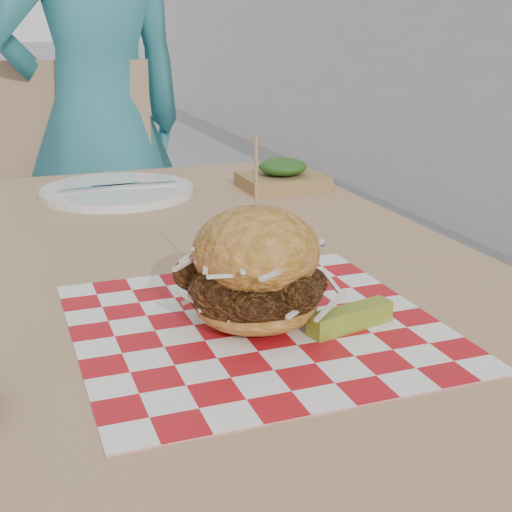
% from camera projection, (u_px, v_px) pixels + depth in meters
% --- Properties ---
extents(diner, '(0.66, 0.54, 1.55)m').
position_uv_depth(diner, '(100.00, 126.00, 1.91)').
color(diner, teal).
rests_on(diner, ground).
extents(patio_table, '(0.80, 1.20, 0.75)m').
position_uv_depth(patio_table, '(171.00, 315.00, 0.95)').
color(patio_table, tan).
rests_on(patio_table, ground).
extents(patio_chair, '(0.50, 0.51, 0.95)m').
position_uv_depth(patio_chair, '(91.00, 217.00, 1.89)').
color(patio_chair, tan).
rests_on(patio_chair, ground).
extents(paper_liner, '(0.36, 0.36, 0.00)m').
position_uv_depth(paper_liner, '(256.00, 325.00, 0.72)').
color(paper_liner, red).
rests_on(paper_liner, patio_table).
extents(sandwich, '(0.17, 0.17, 0.19)m').
position_uv_depth(sandwich, '(256.00, 275.00, 0.71)').
color(sandwich, '#D5803C').
rests_on(sandwich, paper_liner).
extents(pickle_spear, '(0.10, 0.04, 0.02)m').
position_uv_depth(pickle_spear, '(350.00, 318.00, 0.71)').
color(pickle_spear, olive).
rests_on(pickle_spear, paper_liner).
extents(place_setting, '(0.27, 0.27, 0.02)m').
position_uv_depth(place_setting, '(117.00, 191.00, 1.27)').
color(place_setting, white).
rests_on(place_setting, patio_table).
extents(kraft_tray, '(0.15, 0.12, 0.06)m').
position_uv_depth(kraft_tray, '(283.00, 176.00, 1.32)').
color(kraft_tray, olive).
rests_on(kraft_tray, patio_table).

